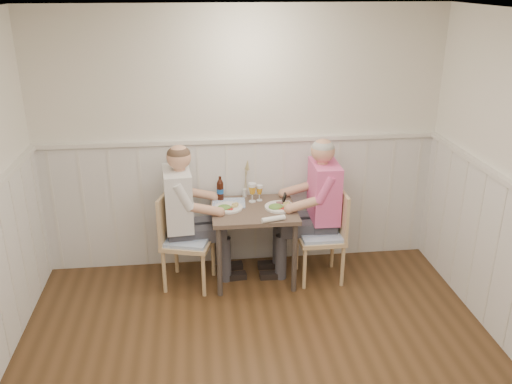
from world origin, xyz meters
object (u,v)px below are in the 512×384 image
(man_in_pink, at_px, (318,218))
(diner_cream, at_px, (184,225))
(dining_table, at_px, (254,219))
(beer_bottle, at_px, (220,190))
(grass_vase, at_px, (245,180))
(chair_left, at_px, (182,236))
(chair_right, at_px, (326,232))

(man_in_pink, height_order, diner_cream, man_in_pink)
(dining_table, height_order, beer_bottle, beer_bottle)
(grass_vase, bearing_deg, dining_table, -79.84)
(dining_table, xyz_separation_m, man_in_pink, (0.65, 0.05, -0.04))
(dining_table, bearing_deg, man_in_pink, 4.19)
(chair_left, distance_m, grass_vase, 0.84)
(diner_cream, xyz_separation_m, grass_vase, (0.62, 0.27, 0.34))
(chair_right, distance_m, man_in_pink, 0.17)
(chair_left, bearing_deg, grass_vase, 28.60)
(chair_right, xyz_separation_m, man_in_pink, (-0.05, 0.13, 0.10))
(beer_bottle, bearing_deg, chair_left, -143.03)
(chair_right, xyz_separation_m, grass_vase, (-0.76, 0.39, 0.43))
(diner_cream, relative_size, beer_bottle, 5.76)
(dining_table, xyz_separation_m, diner_cream, (-0.67, 0.04, -0.05))
(chair_left, distance_m, man_in_pink, 1.35)
(chair_left, bearing_deg, chair_right, -1.64)
(chair_right, bearing_deg, grass_vase, 152.90)
(chair_right, xyz_separation_m, diner_cream, (-1.37, 0.12, 0.09))
(chair_left, height_order, man_in_pink, man_in_pink)
(diner_cream, bearing_deg, chair_left, -105.57)
(dining_table, xyz_separation_m, chair_right, (0.70, -0.08, -0.14))
(chair_right, relative_size, beer_bottle, 3.76)
(chair_right, distance_m, beer_bottle, 1.12)
(dining_table, bearing_deg, chair_right, -6.31)
(chair_left, height_order, diner_cream, diner_cream)
(beer_bottle, xyz_separation_m, grass_vase, (0.25, 0.06, 0.07))
(chair_right, height_order, man_in_pink, man_in_pink)
(diner_cream, height_order, beer_bottle, diner_cream)
(beer_bottle, bearing_deg, chair_right, -18.29)
(dining_table, bearing_deg, chair_left, -176.90)
(dining_table, relative_size, chair_left, 0.85)
(chair_left, relative_size, beer_bottle, 3.85)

